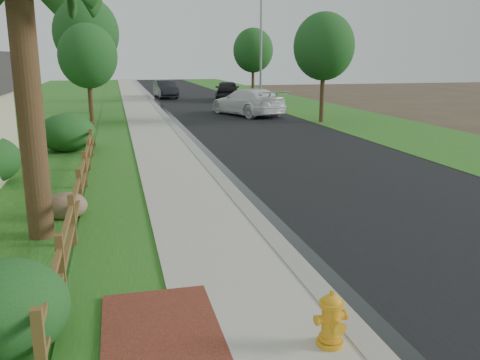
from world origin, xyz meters
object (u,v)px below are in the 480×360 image
object	(u,v)px
fire_hydrant	(331,320)
dark_car_mid	(227,90)
ranch_fence	(82,177)
white_suv	(247,102)
streetlight	(259,37)

from	to	relation	value
fire_hydrant	dark_car_mid	size ratio (longest dim) A/B	0.15
ranch_fence	dark_car_mid	xyz separation A→B (m)	(10.54, 29.95, 0.28)
dark_car_mid	white_suv	bearing A→B (deg)	95.80
fire_hydrant	streetlight	bearing A→B (deg)	75.67
streetlight	fire_hydrant	bearing A→B (deg)	-104.33
fire_hydrant	dark_car_mid	world-z (taller)	dark_car_mid
white_suv	streetlight	world-z (taller)	streetlight
streetlight	dark_car_mid	bearing A→B (deg)	115.09
ranch_fence	streetlight	bearing A→B (deg)	64.80
fire_hydrant	dark_car_mid	bearing A→B (deg)	79.57
ranch_fence	white_suv	world-z (taller)	white_suv
fire_hydrant	ranch_fence	bearing A→B (deg)	112.82
ranch_fence	streetlight	distance (m)	29.29
ranch_fence	dark_car_mid	size ratio (longest dim) A/B	3.28
white_suv	dark_car_mid	xyz separation A→B (m)	(1.21, 11.54, 0.01)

